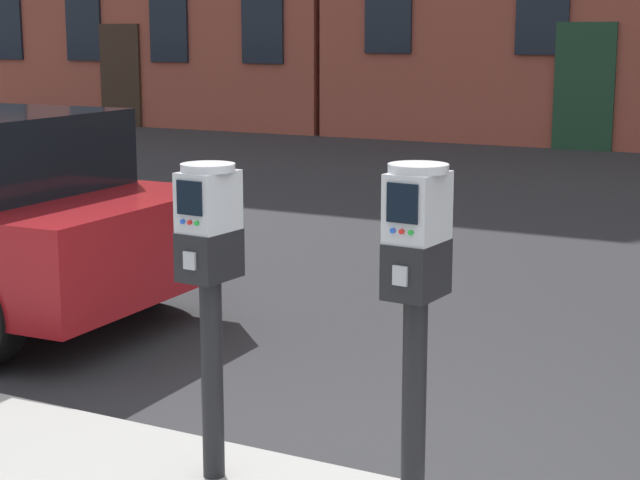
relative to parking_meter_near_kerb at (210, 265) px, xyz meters
The scene contains 2 objects.
parking_meter_near_kerb is the anchor object (origin of this frame).
parking_meter_twin_adjacent 0.89m from the parking_meter_near_kerb, ahead, with size 0.23×0.26×1.35m.
Camera 1 is at (1.57, -3.52, 1.95)m, focal length 58.95 mm.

